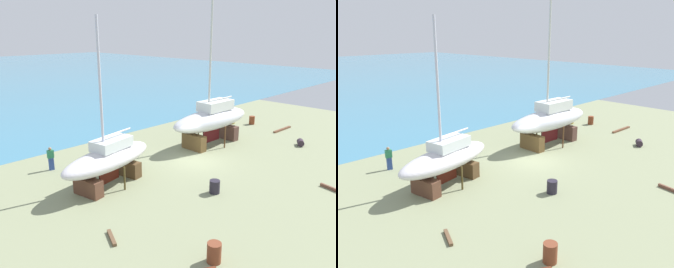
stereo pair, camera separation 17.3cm
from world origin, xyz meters
TOP-DOWN VIEW (x-y plane):
  - ground_plane at (0.00, -3.13)m, footprint 49.82×49.82m
  - sailboat_large_starboard at (-7.12, 0.99)m, footprint 7.44×3.62m
  - sailboat_far_slipway at (4.08, 1.62)m, footprint 8.88×3.06m
  - worker at (-8.57, 5.89)m, footprint 0.48×0.33m
  - barrel_tipped_left at (12.32, 2.70)m, footprint 0.63×0.63m
  - barrel_by_slipway at (11.07, 4.33)m, footprint 0.83×0.83m
  - barrel_rust_far at (-3.35, -4.47)m, footprint 0.82×0.82m
  - barrel_tipped_right at (9.07, -4.11)m, footprint 0.95×0.87m
  - barrel_blue_faded at (-8.59, -8.47)m, footprint 0.83×0.83m
  - timber_long_aft at (-10.66, -4.05)m, footprint 0.68×1.28m
  - timber_plank_near at (12.44, -0.71)m, footprint 3.00×0.33m

SIDE VIEW (x-z plane):
  - ground_plane at x=0.00m, z-range 0.00..0.00m
  - timber_long_aft at x=-10.66m, z-range 0.00..0.15m
  - timber_plank_near at x=12.44m, z-range 0.00..0.16m
  - barrel_tipped_right at x=9.07m, z-range 0.00..0.54m
  - barrel_rust_far at x=-3.35m, z-range 0.00..0.81m
  - barrel_tipped_left at x=12.32m, z-range 0.00..0.85m
  - barrel_blue_faded at x=-8.59m, z-range 0.00..0.90m
  - barrel_by_slipway at x=11.07m, z-range 0.00..0.90m
  - worker at x=-8.57m, z-range 0.03..1.71m
  - sailboat_large_starboard at x=-7.12m, z-range -3.40..6.88m
  - sailboat_far_slipway at x=4.08m, z-range -4.30..8.69m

